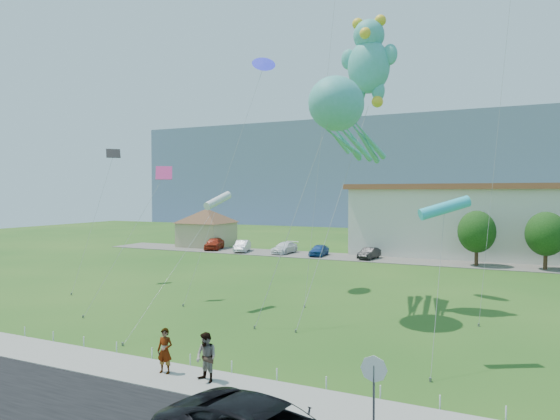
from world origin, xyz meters
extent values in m
plane|color=#1D4D15|center=(0.00, 0.00, 0.00)|extent=(160.00, 160.00, 0.00)
cube|color=gray|center=(0.00, -2.75, 0.05)|extent=(80.00, 2.50, 0.10)
cube|color=#59544C|center=(0.00, 35.00, 0.03)|extent=(70.00, 6.00, 0.06)
cube|color=slate|center=(0.00, 120.00, 12.50)|extent=(160.00, 50.00, 25.00)
cube|color=tan|center=(-24.00, 38.00, 1.60)|extent=(6.00, 6.00, 3.20)
pyramid|color=brown|center=(-24.00, 38.00, 4.10)|extent=(9.20, 9.20, 1.80)
cylinder|color=slate|center=(9.50, -4.20, 1.10)|extent=(0.07, 0.07, 2.20)
cylinder|color=red|center=(9.50, -4.20, 2.10)|extent=(0.76, 0.04, 0.76)
cylinder|color=white|center=(9.50, -4.22, 2.10)|extent=(0.80, 0.02, 0.80)
cylinder|color=white|center=(-9.00, -1.30, 0.25)|extent=(0.05, 0.05, 0.50)
cylinder|color=white|center=(-7.00, -1.30, 0.25)|extent=(0.05, 0.05, 0.50)
cylinder|color=white|center=(-5.00, -1.30, 0.25)|extent=(0.05, 0.05, 0.50)
cylinder|color=white|center=(-3.00, -1.30, 0.25)|extent=(0.05, 0.05, 0.50)
cylinder|color=white|center=(-1.00, -1.30, 0.25)|extent=(0.05, 0.05, 0.50)
cylinder|color=white|center=(1.00, -1.30, 0.25)|extent=(0.05, 0.05, 0.50)
cylinder|color=white|center=(3.00, -1.30, 0.25)|extent=(0.05, 0.05, 0.50)
cylinder|color=white|center=(5.00, -1.30, 0.25)|extent=(0.05, 0.05, 0.50)
cylinder|color=white|center=(7.00, -1.30, 0.25)|extent=(0.05, 0.05, 0.50)
cylinder|color=white|center=(9.00, -1.30, 0.25)|extent=(0.05, 0.05, 0.50)
cylinder|color=white|center=(11.00, -1.30, 0.25)|extent=(0.05, 0.05, 0.50)
cylinder|color=white|center=(13.00, -1.30, 0.25)|extent=(0.05, 0.05, 0.50)
cylinder|color=#3F2B19|center=(10.00, 34.00, 1.10)|extent=(0.36, 0.36, 2.20)
ellipsoid|color=#14380F|center=(10.00, 34.00, 3.40)|extent=(3.60, 3.60, 4.14)
cylinder|color=#3F2B19|center=(16.00, 34.00, 1.10)|extent=(0.36, 0.36, 2.20)
ellipsoid|color=#14380F|center=(16.00, 34.00, 3.40)|extent=(3.60, 3.60, 4.14)
imported|color=gray|center=(0.74, -2.63, 0.99)|extent=(0.69, 0.49, 1.77)
imported|color=gray|center=(2.71, -2.69, 1.02)|extent=(1.05, 0.92, 1.85)
imported|color=#A12713|center=(-20.91, 35.01, 0.83)|extent=(3.09, 4.84, 1.53)
imported|color=silver|center=(-16.57, 34.43, 0.74)|extent=(2.63, 4.37, 1.36)
imported|color=white|center=(-11.22, 35.13, 0.71)|extent=(2.01, 4.54, 1.30)
imported|color=navy|center=(-6.69, 34.60, 0.70)|extent=(1.67, 3.83, 1.29)
imported|color=black|center=(-0.85, 34.47, 0.67)|extent=(1.83, 3.84, 1.22)
ellipsoid|color=teal|center=(3.86, 9.10, 12.33)|extent=(3.11, 4.04, 3.11)
sphere|color=white|center=(3.31, 7.87, 12.66)|extent=(0.49, 0.49, 0.49)
sphere|color=white|center=(4.42, 7.87, 12.66)|extent=(0.49, 0.49, 0.49)
cylinder|color=slate|center=(0.80, 4.81, 0.08)|extent=(0.10, 0.10, 0.16)
cylinder|color=gray|center=(2.33, 6.45, 5.84)|extent=(3.10, 3.32, 11.38)
ellipsoid|color=teal|center=(4.79, 12.67, 15.14)|extent=(2.67, 2.27, 3.34)
sphere|color=teal|center=(4.79, 12.67, 17.09)|extent=(1.95, 1.95, 1.95)
sphere|color=yellow|center=(4.07, 12.67, 17.91)|extent=(0.72, 0.72, 0.72)
sphere|color=yellow|center=(5.51, 12.67, 17.91)|extent=(0.72, 0.72, 0.72)
sphere|color=yellow|center=(4.79, 11.85, 16.98)|extent=(0.72, 0.72, 0.72)
ellipsoid|color=teal|center=(3.45, 12.67, 15.75)|extent=(0.92, 0.66, 1.29)
ellipsoid|color=teal|center=(6.12, 12.67, 15.75)|extent=(0.92, 0.66, 1.29)
ellipsoid|color=teal|center=(4.17, 12.67, 13.60)|extent=(0.82, 0.72, 1.33)
ellipsoid|color=teal|center=(5.40, 12.67, 13.60)|extent=(0.82, 0.72, 1.33)
sphere|color=yellow|center=(4.17, 12.46, 12.88)|extent=(0.72, 0.72, 0.72)
sphere|color=yellow|center=(5.40, 12.46, 12.88)|extent=(0.72, 0.72, 0.72)
cylinder|color=slate|center=(3.04, 5.11, 0.08)|extent=(0.10, 0.10, 0.16)
cylinder|color=gray|center=(3.92, 8.89, 6.42)|extent=(1.77, 7.59, 12.52)
cylinder|color=slate|center=(11.55, 10.36, 0.08)|extent=(0.10, 0.10, 0.16)
cylinder|color=gray|center=(12.29, 12.33, 10.69)|extent=(1.51, 3.97, 21.06)
cube|color=black|center=(-16.38, 12.78, 10.42)|extent=(1.29, 1.29, 0.86)
cylinder|color=slate|center=(-15.02, 7.09, 0.08)|extent=(0.10, 0.10, 0.16)
cylinder|color=gray|center=(-15.70, 9.94, 5.19)|extent=(1.39, 5.71, 10.07)
cube|color=#D32E74|center=(-8.52, 9.22, 8.58)|extent=(1.29, 1.29, 0.86)
cylinder|color=slate|center=(-9.25, 2.68, 0.08)|extent=(0.10, 0.10, 0.16)
cylinder|color=gray|center=(-8.88, 5.95, 4.27)|extent=(0.76, 6.56, 8.24)
cylinder|color=#2DB6CA|center=(10.47, 3.87, 6.58)|extent=(0.50, 2.25, 0.87)
cylinder|color=slate|center=(10.35, 1.11, 0.08)|extent=(0.10, 0.10, 0.16)
cylinder|color=gray|center=(10.41, 2.49, 3.27)|extent=(0.14, 2.78, 6.23)
cylinder|color=silver|center=(-3.71, 8.43, 6.73)|extent=(0.50, 2.25, 0.87)
cylinder|color=slate|center=(-3.48, -0.40, 0.08)|extent=(0.10, 0.10, 0.16)
cylinder|color=gray|center=(-3.60, 4.02, 3.35)|extent=(0.25, 8.84, 6.39)
cylinder|color=slate|center=(1.34, 10.50, 0.08)|extent=(0.10, 0.10, 0.16)
cylinder|color=gray|center=(1.39, 13.68, 12.28)|extent=(0.12, 6.38, 24.25)
cone|color=#292BEB|center=(-4.19, 15.80, 17.05)|extent=(1.80, 1.33, 1.33)
cylinder|color=slate|center=(-5.74, 7.50, 0.08)|extent=(0.10, 0.10, 0.16)
cylinder|color=gray|center=(-4.97, 11.65, 8.51)|extent=(1.58, 8.33, 16.70)
camera|label=1|loc=(13.06, -18.35, 7.23)|focal=32.00mm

